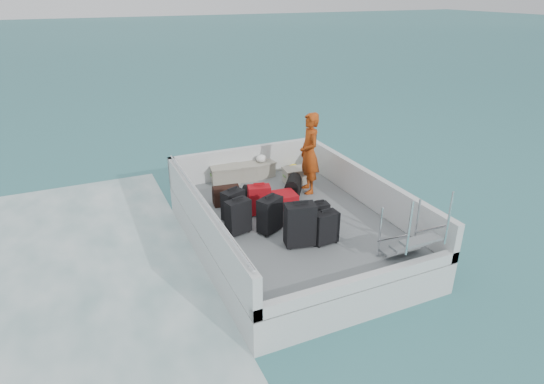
{
  "coord_description": "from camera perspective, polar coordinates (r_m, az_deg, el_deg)",
  "views": [
    {
      "loc": [
        -3.54,
        -6.98,
        4.72
      ],
      "look_at": [
        -0.17,
        0.52,
        1.0
      ],
      "focal_mm": 30.0,
      "sensor_mm": 36.0,
      "label": 1
    }
  ],
  "objects": [
    {
      "name": "suitcase_4",
      "position": [
        8.23,
        -0.28,
        -2.9
      ],
      "size": [
        0.52,
        0.44,
        0.66
      ],
      "primitive_type": "cube",
      "rotation": [
        0.0,
        0.0,
        0.47
      ],
      "color": "black",
      "rests_on": "deck"
    },
    {
      "name": "suitcase_3",
      "position": [
        7.78,
        3.53,
        -4.18
      ],
      "size": [
        0.57,
        0.4,
        0.78
      ],
      "primitive_type": "cube",
      "rotation": [
        0.0,
        0.0,
        -0.21
      ],
      "color": "black",
      "rests_on": "deck"
    },
    {
      "name": "yellow_bag",
      "position": [
        10.96,
        2.75,
        2.96
      ],
      "size": [
        0.28,
        0.26,
        0.22
      ],
      "primitive_type": "ellipsoid",
      "color": "yellow",
      "rests_on": "deck"
    },
    {
      "name": "crate_1",
      "position": [
        10.54,
        -3.63,
        2.46
      ],
      "size": [
        0.66,
        0.52,
        0.35
      ],
      "primitive_type": "cube",
      "rotation": [
        0.0,
        0.0,
        -0.2
      ],
      "color": "#9F9B8B",
      "rests_on": "deck"
    },
    {
      "name": "suitcase_5",
      "position": [
        8.86,
        -1.61,
        -1.04
      ],
      "size": [
        0.48,
        0.36,
        0.6
      ],
      "primitive_type": "cube",
      "rotation": [
        0.0,
        0.0,
        -0.25
      ],
      "color": "#AC0D14",
      "rests_on": "deck"
    },
    {
      "name": "suitcase_7",
      "position": [
        8.39,
        5.86,
        -3.05
      ],
      "size": [
        0.38,
        0.24,
        0.51
      ],
      "primitive_type": "cube",
      "rotation": [
        0.0,
        0.0,
        -0.1
      ],
      "color": "black",
      "rests_on": "deck"
    },
    {
      "name": "crate_0",
      "position": [
        10.41,
        -5.88,
        2.13
      ],
      "size": [
        0.68,
        0.52,
        0.37
      ],
      "primitive_type": "cube",
      "rotation": [
        0.0,
        0.0,
        -0.16
      ],
      "color": "#9F9B8B",
      "rests_on": "deck"
    },
    {
      "name": "white_bag",
      "position": [
        10.61,
        -1.34,
        4.07
      ],
      "size": [
        0.24,
        0.24,
        0.18
      ],
      "primitive_type": "ellipsoid",
      "color": "white",
      "rests_on": "crate_2"
    },
    {
      "name": "duffel_0",
      "position": [
        9.39,
        -5.79,
        -0.59
      ],
      "size": [
        0.56,
        0.36,
        0.32
      ],
      "primitive_type": null,
      "rotation": [
        0.0,
        0.0,
        -0.12
      ],
      "color": "black",
      "rests_on": "deck"
    },
    {
      "name": "suitcase_1",
      "position": [
        8.19,
        -4.27,
        -3.15
      ],
      "size": [
        0.48,
        0.34,
        0.65
      ],
      "primitive_type": "cube",
      "rotation": [
        0.0,
        0.0,
        0.23
      ],
      "color": "black",
      "rests_on": "deck"
    },
    {
      "name": "suitcase_2",
      "position": [
        8.68,
        -4.9,
        -1.7
      ],
      "size": [
        0.48,
        0.39,
        0.61
      ],
      "primitive_type": "cube",
      "rotation": [
        0.0,
        0.0,
        0.38
      ],
      "color": "black",
      "rests_on": "deck"
    },
    {
      "name": "duffel_2",
      "position": [
        9.76,
        2.66,
        0.51
      ],
      "size": [
        0.55,
        0.62,
        0.32
      ],
      "primitive_type": null,
      "rotation": [
        0.0,
        0.0,
        0.97
      ],
      "color": "black",
      "rests_on": "deck"
    },
    {
      "name": "ferry_hull",
      "position": [
        8.99,
        2.35,
        -5.13
      ],
      "size": [
        3.6,
        5.0,
        0.6
      ],
      "primitive_type": "cube",
      "color": "silver",
      "rests_on": "ground"
    },
    {
      "name": "wake_foam",
      "position": [
        8.52,
        -28.87,
        -12.8
      ],
      "size": [
        10.0,
        10.0,
        0.0
      ],
      "primitive_type": "plane",
      "color": "white",
      "rests_on": "ground"
    },
    {
      "name": "deck",
      "position": [
        8.84,
        2.39,
        -3.38
      ],
      "size": [
        3.3,
        4.7,
        0.02
      ],
      "primitive_type": "cube",
      "color": "slate",
      "rests_on": "ferry_hull"
    },
    {
      "name": "suitcase_8",
      "position": [
        9.23,
        0.86,
        -1.05
      ],
      "size": [
        0.73,
        0.5,
        0.28
      ],
      "primitive_type": "cube",
      "rotation": [
        0.0,
        0.0,
        1.51
      ],
      "color": "#AC0D14",
      "rests_on": "deck"
    },
    {
      "name": "ground",
      "position": [
        9.14,
        2.32,
        -6.77
      ],
      "size": [
        160.0,
        160.0,
        0.0
      ],
      "primitive_type": "plane",
      "color": "#1B575F",
      "rests_on": "ground"
    },
    {
      "name": "crate_3",
      "position": [
        10.39,
        3.01,
        2.01
      ],
      "size": [
        0.56,
        0.42,
        0.32
      ],
      "primitive_type": "cube",
      "rotation": [
        0.0,
        0.0,
        -0.1
      ],
      "color": "#9F9B8B",
      "rests_on": "deck"
    },
    {
      "name": "passenger",
      "position": [
        9.7,
        4.71,
        4.85
      ],
      "size": [
        0.53,
        0.71,
        1.75
      ],
      "primitive_type": "imported",
      "rotation": [
        0.0,
        0.0,
        -1.75
      ],
      "color": "#E65315",
      "rests_on": "deck"
    },
    {
      "name": "suitcase_6",
      "position": [
        7.93,
        6.73,
        -4.5
      ],
      "size": [
        0.44,
        0.27,
        0.59
      ],
      "primitive_type": "cube",
      "rotation": [
        0.0,
        0.0,
        0.05
      ],
      "color": "black",
      "rests_on": "deck"
    },
    {
      "name": "deck_fittings",
      "position": [
        8.56,
        5.46,
        -1.58
      ],
      "size": [
        3.6,
        5.0,
        0.9
      ],
      "color": "silver",
      "rests_on": "deck"
    },
    {
      "name": "duffel_1",
      "position": [
        9.3,
        -2.11,
        -0.73
      ],
      "size": [
        0.57,
        0.55,
        0.32
      ],
      "primitive_type": null,
      "rotation": [
        0.0,
        0.0,
        -0.7
      ],
      "color": "black",
      "rests_on": "deck"
    },
    {
      "name": "crate_2",
      "position": [
        10.71,
        -1.33,
        2.78
      ],
      "size": [
        0.6,
        0.46,
        0.33
      ],
      "primitive_type": "cube",
      "rotation": [
        0.0,
        0.0,
        0.16
      ],
      "color": "#9F9B8B",
      "rests_on": "deck"
    }
  ]
}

